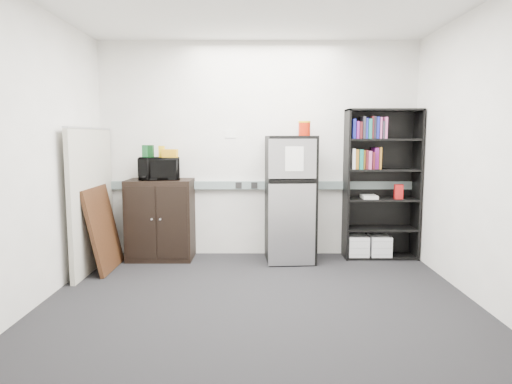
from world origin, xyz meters
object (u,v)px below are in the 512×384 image
(cubicle_partition, at_px, (92,199))
(microwave, at_px, (159,169))
(cabinet, at_px, (161,219))
(bookshelf, at_px, (380,181))
(refrigerator, at_px, (290,199))

(cubicle_partition, xyz_separation_m, microwave, (0.69, 0.40, 0.32))
(cubicle_partition, height_order, microwave, cubicle_partition)
(cubicle_partition, xyz_separation_m, cabinet, (0.69, 0.42, -0.32))
(bookshelf, bearing_deg, refrigerator, -172.58)
(bookshelf, xyz_separation_m, microwave, (-2.72, -0.08, 0.16))
(bookshelf, height_order, cubicle_partition, bookshelf)
(bookshelf, relative_size, refrigerator, 1.21)
(bookshelf, relative_size, cabinet, 1.86)
(bookshelf, height_order, cabinet, bookshelf)
(microwave, relative_size, refrigerator, 0.32)
(microwave, xyz_separation_m, refrigerator, (1.60, -0.06, -0.37))
(bookshelf, xyz_separation_m, cabinet, (-2.72, -0.07, -0.48))
(cabinet, bearing_deg, cubicle_partition, -148.55)
(microwave, distance_m, refrigerator, 1.64)
(bookshelf, distance_m, cubicle_partition, 3.45)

